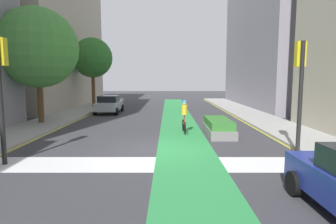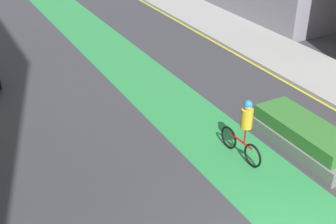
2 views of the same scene
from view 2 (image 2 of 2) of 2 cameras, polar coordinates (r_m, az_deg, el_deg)
name	(u,v)px [view 2 (image 2 of 2)]	position (r m, az deg, el deg)	size (l,w,h in m)	color
cyclist_in_lane	(244,129)	(12.29, 9.67, -2.09)	(0.32, 1.73, 1.86)	black
median_planter	(304,137)	(13.39, 16.93, -3.03)	(1.32, 3.48, 0.85)	slate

